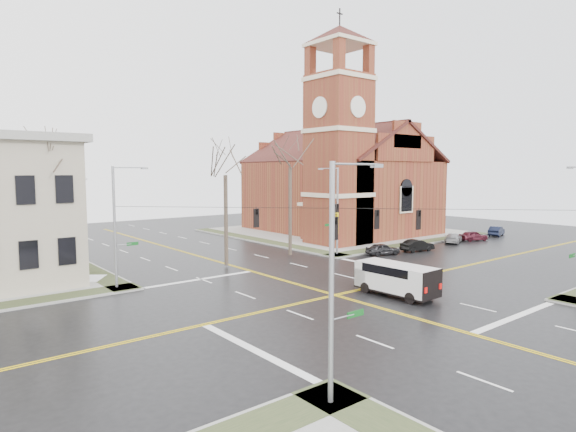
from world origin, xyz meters
TOP-DOWN VIEW (x-y plane):
  - ground at (0.00, 0.00)m, footprint 120.00×120.00m
  - sidewalks at (0.00, 0.00)m, footprint 80.00×80.00m
  - road_markings at (0.00, 0.00)m, footprint 100.00×100.00m
  - church at (24.76, 24.78)m, footprint 24.28×27.48m
  - signal_pole_ne at (11.32, 11.50)m, footprint 2.75×0.22m
  - signal_pole_nw at (-11.32, 11.50)m, footprint 2.75×0.22m
  - signal_pole_sw at (-11.32, -11.50)m, footprint 2.75×0.22m
  - span_wires at (0.00, 0.00)m, footprint 23.02×23.02m
  - traffic_signals at (-0.00, -0.67)m, footprint 8.21×8.26m
  - streetlight_north_a at (-10.65, 28.00)m, footprint 2.30×0.20m
  - streetlight_north_b at (-10.65, 48.00)m, footprint 2.30×0.20m
  - cargo_van at (3.22, -2.56)m, footprint 2.51×6.00m
  - parked_car_a at (15.42, 8.67)m, footprint 3.91×2.56m
  - parked_car_b at (20.24, 7.86)m, footprint 4.14×2.00m
  - parked_car_c at (28.87, 8.88)m, footprint 4.44×3.22m
  - parked_car_d at (32.46, 8.32)m, footprint 4.03×2.71m
  - parked_car_e at (39.26, 8.88)m, footprint 4.21×2.43m
  - tree_nw_far at (-15.47, 13.93)m, footprint 4.00×4.00m
  - tree_nw_near at (-0.70, 13.54)m, footprint 4.00×4.00m
  - tree_ne at (7.41, 14.23)m, footprint 4.00×4.00m

SIDE VIEW (x-z plane):
  - ground at x=0.00m, z-range 0.00..0.00m
  - road_markings at x=0.00m, z-range 0.00..0.01m
  - sidewalks at x=0.00m, z-range -0.01..0.16m
  - parked_car_c at x=28.87m, z-range 0.00..1.19m
  - parked_car_a at x=15.42m, z-range 0.00..1.24m
  - parked_car_d at x=32.46m, z-range 0.00..1.28m
  - parked_car_b at x=20.24m, z-range 0.00..1.31m
  - parked_car_e at x=39.26m, z-range 0.00..1.31m
  - cargo_van at x=3.22m, z-range 0.20..2.45m
  - streetlight_north_a at x=-10.65m, z-range 0.47..8.47m
  - streetlight_north_b at x=-10.65m, z-range 0.47..8.47m
  - signal_pole_ne at x=11.32m, z-range 0.45..9.45m
  - signal_pole_nw at x=-11.32m, z-range 0.45..9.45m
  - signal_pole_sw at x=-11.32m, z-range 0.45..9.45m
  - traffic_signals at x=0.00m, z-range 4.80..6.10m
  - span_wires at x=0.00m, z-range 6.18..6.22m
  - church at x=24.76m, z-range -5.32..22.18m
  - tree_nw_near at x=-0.70m, z-range 2.77..15.18m
  - tree_nw_far at x=-15.47m, z-range 2.80..15.38m
  - tree_ne at x=7.41m, z-range 3.00..16.51m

